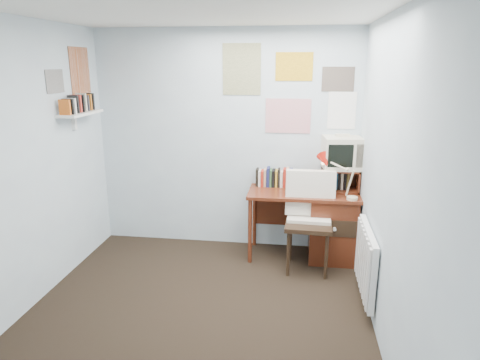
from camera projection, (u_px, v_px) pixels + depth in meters
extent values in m
plane|color=black|center=(192.00, 326.00, 3.57)|extent=(3.50, 3.50, 0.00)
cube|color=silver|center=(226.00, 141.00, 4.91)|extent=(3.00, 0.02, 2.50)
cube|color=silver|center=(6.00, 175.00, 3.44)|extent=(0.02, 3.50, 2.50)
cube|color=silver|center=(392.00, 190.00, 3.04)|extent=(0.02, 3.50, 2.50)
cube|color=white|center=(181.00, 5.00, 2.91)|extent=(3.00, 3.50, 0.02)
cube|color=#5C2615|center=(303.00, 193.00, 4.66)|extent=(1.20, 0.55, 0.03)
cube|color=#5C2615|center=(332.00, 227.00, 4.72)|extent=(0.50, 0.50, 0.72)
cylinder|color=#5C2615|center=(250.00, 231.00, 4.61)|extent=(0.04, 0.04, 0.72)
cylinder|color=#5C2615|center=(254.00, 216.00, 5.06)|extent=(0.04, 0.04, 0.72)
cube|color=#5C2615|center=(281.00, 213.00, 5.03)|extent=(0.64, 0.02, 0.30)
cube|color=black|center=(309.00, 225.00, 4.42)|extent=(0.53, 0.51, 1.01)
cube|color=red|center=(353.00, 181.00, 4.34)|extent=(0.32, 0.29, 0.41)
cube|color=#5C2615|center=(340.00, 179.00, 4.68)|extent=(0.40, 0.30, 0.25)
cube|color=beige|center=(342.00, 151.00, 4.62)|extent=(0.44, 0.41, 0.38)
cube|color=#5C2615|center=(282.00, 177.00, 4.84)|extent=(0.60, 0.14, 0.22)
cube|color=white|center=(366.00, 261.00, 3.79)|extent=(0.09, 0.80, 0.60)
cube|color=white|center=(81.00, 113.00, 4.38)|extent=(0.20, 0.62, 0.24)
cube|color=white|center=(289.00, 88.00, 4.65)|extent=(1.20, 0.01, 0.90)
cube|color=white|center=(68.00, 75.00, 4.29)|extent=(0.01, 0.70, 0.60)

